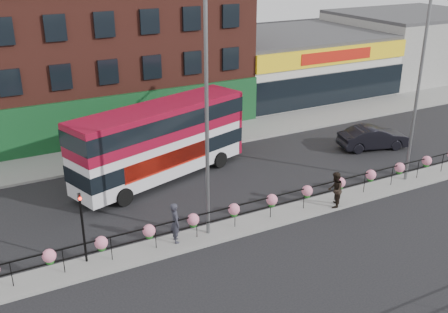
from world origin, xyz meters
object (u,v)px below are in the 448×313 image
car (373,138)px  lamp_column_west (204,99)px  lamp_column_east (417,71)px  pedestrian_a (175,223)px  pedestrian_b (335,190)px  double_decker_bus (161,134)px

car → lamp_column_west: size_ratio=0.45×
car → lamp_column_east: lamp_column_east is taller
pedestrian_a → pedestrian_b: size_ratio=1.02×
double_decker_bus → car: bearing=-8.2°
double_decker_bus → pedestrian_a: (-2.16, -7.02, -1.60)m
double_decker_bus → car: 14.43m
car → pedestrian_a: bearing=121.5°
lamp_column_east → car: bearing=66.5°
car → pedestrian_b: size_ratio=2.58×
pedestrian_a → lamp_column_east: (14.30, 0.36, 5.28)m
car → pedestrian_a: 17.05m
lamp_column_east → pedestrian_b: bearing=-170.1°
double_decker_bus → lamp_column_west: 7.77m
double_decker_bus → lamp_column_east: (12.14, -6.66, 3.68)m
double_decker_bus → lamp_column_west: lamp_column_west is taller
pedestrian_b → lamp_column_west: (-6.88, 0.93, 5.44)m
pedestrian_a → double_decker_bus: bearing=-8.1°
double_decker_bus → lamp_column_east: bearing=-28.7°
pedestrian_b → lamp_column_east: bearing=146.8°
pedestrian_a → lamp_column_west: bearing=-71.4°
car → lamp_column_west: (-14.67, -4.69, 5.77)m
car → lamp_column_east: size_ratio=0.46×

